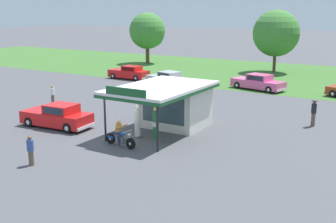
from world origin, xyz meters
The scene contains 16 objects.
ground_plane centered at (0.00, 0.00, 0.00)m, with size 300.00×300.00×0.00m, color #4C4C51.
grass_verge_strip centered at (0.00, 30.00, 0.00)m, with size 120.00×24.00×0.01m, color #3D6B2D.
service_station_kiosk centered at (0.90, 3.90, 1.75)m, with size 4.54×7.32×3.42m.
gas_pump_nearside centered at (0.24, 0.91, 0.92)m, with size 0.44×0.44×2.01m.
gas_pump_offside centered at (1.56, 0.91, 0.94)m, with size 0.44×0.44×2.05m.
motorcycle_with_rider centered at (0.38, -1.00, 0.65)m, with size 2.18×0.70×1.58m.
featured_classic_sedan centered at (-5.63, 0.08, 0.71)m, with size 5.10×2.23×1.57m.
parked_car_second_row_spare centered at (-7.46, 17.13, 0.67)m, with size 5.57×3.24×1.47m.
parked_car_back_row_right centered at (-13.48, 18.55, 0.69)m, with size 4.87×1.89×1.50m.
parked_car_back_row_left centered at (1.07, 19.90, 0.69)m, with size 5.66×3.02×1.51m.
bystander_leaning_by_kiosk centered at (-10.96, 4.71, 0.84)m, with size 0.34×0.34×1.60m.
bystander_strolling_foreground centered at (-1.54, -5.67, 0.80)m, with size 0.34×0.34×1.53m.
bystander_chatting_near_pumps centered at (8.73, 9.04, 0.96)m, with size 0.39×0.39×1.77m.
bystander_standing_back_lot centered at (-1.03, 9.83, 0.87)m, with size 0.36×0.36×1.63m.
tree_oak_centre centered at (-19.71, 31.66, 4.52)m, with size 5.18×5.18×7.26m.
tree_oak_far_left centered at (-1.19, 32.11, 4.79)m, with size 5.67×5.67×7.63m.
Camera 1 is at (14.43, -18.78, 7.49)m, focal length 44.54 mm.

